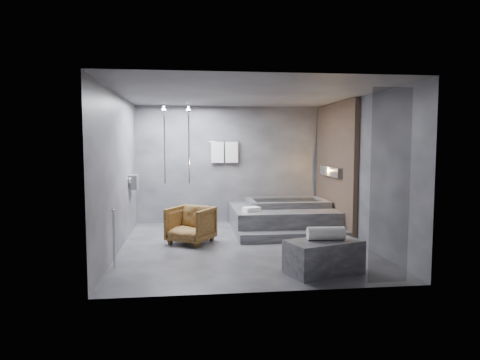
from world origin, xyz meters
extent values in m
plane|color=#303032|center=(0.00, 0.00, 0.00)|extent=(5.00, 5.00, 0.00)
cube|color=#505052|center=(0.00, 0.00, 2.80)|extent=(4.50, 5.00, 0.04)
cube|color=#3A3A40|center=(0.00, 2.50, 1.40)|extent=(4.50, 0.04, 2.80)
cube|color=#3A3A40|center=(0.00, -2.50, 1.40)|extent=(4.50, 0.04, 2.80)
cube|color=#3A3A40|center=(-2.25, 0.00, 1.40)|extent=(0.04, 5.00, 2.80)
cube|color=#3A3A40|center=(2.25, 0.00, 1.40)|extent=(0.04, 5.00, 2.80)
cube|color=#A07A5E|center=(2.19, 1.25, 1.40)|extent=(0.10, 2.40, 2.78)
cube|color=#FF9938|center=(2.11, 1.25, 1.30)|extent=(0.14, 1.20, 0.20)
cube|color=gray|center=(-2.16, 1.40, 1.10)|extent=(0.16, 0.42, 0.30)
imported|color=beige|center=(-2.15, 1.30, 1.05)|extent=(0.08, 0.08, 0.21)
imported|color=beige|center=(-2.15, 1.50, 1.03)|extent=(0.07, 0.07, 0.15)
cylinder|color=silver|center=(-1.00, 2.05, 1.90)|extent=(0.04, 0.04, 1.80)
cylinder|color=silver|center=(-1.55, 2.05, 1.90)|extent=(0.04, 0.04, 1.80)
cylinder|color=silver|center=(-0.15, 2.44, 1.95)|extent=(0.75, 0.02, 0.02)
cube|color=white|center=(-0.32, 2.42, 1.70)|extent=(0.30, 0.06, 0.50)
cube|color=white|center=(0.02, 2.42, 1.70)|extent=(0.30, 0.06, 0.50)
cylinder|color=silver|center=(-2.15, -1.20, 0.45)|extent=(0.04, 0.04, 0.90)
cube|color=black|center=(1.65, -2.45, 1.35)|extent=(0.55, 0.01, 2.60)
cube|color=#353538|center=(1.05, 1.45, 0.25)|extent=(2.20, 2.00, 0.50)
cube|color=#353538|center=(1.05, 0.27, 0.09)|extent=(2.20, 0.36, 0.18)
cube|color=#39383B|center=(0.97, -1.79, 0.24)|extent=(1.22, 0.90, 0.49)
imported|color=#422910|center=(-0.98, 0.36, 0.35)|extent=(1.05, 1.05, 0.70)
cylinder|color=white|center=(1.01, -1.76, 0.59)|extent=(0.56, 0.23, 0.20)
cube|color=white|center=(0.29, 0.93, 0.54)|extent=(0.39, 0.34, 0.09)
camera|label=1|loc=(-0.99, -7.81, 1.93)|focal=32.00mm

